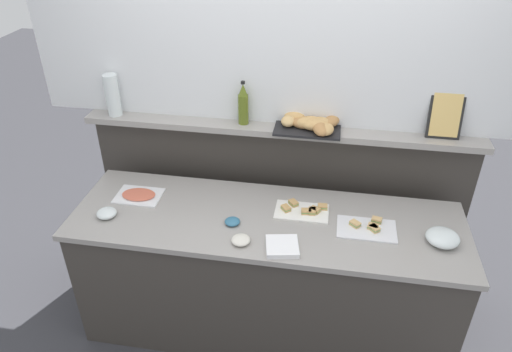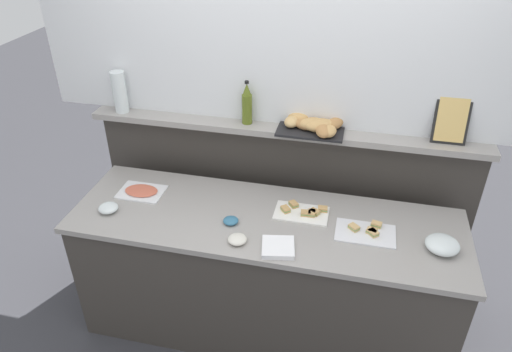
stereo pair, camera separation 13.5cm
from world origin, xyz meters
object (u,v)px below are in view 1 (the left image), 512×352
object	(u,v)px
condiment_bowl_teal	(232,221)
olive_oil_bottle	(243,105)
napkin_stack	(282,246)
condiment_bowl_cream	(241,240)
sandwich_platter_side	(367,228)
bread_basket	(311,124)
glass_bowl_large	(442,238)
cold_cuts_platter	(139,195)
glass_bowl_medium	(107,213)
framed_picture	(446,114)
sandwich_platter_rear	(303,210)
water_carafe	(113,95)

from	to	relation	value
condiment_bowl_teal	olive_oil_bottle	size ratio (longest dim) A/B	0.32
napkin_stack	condiment_bowl_cream	bearing A→B (deg)	177.12
sandwich_platter_side	bread_basket	world-z (taller)	bread_basket
glass_bowl_large	bread_basket	distance (m)	0.98
sandwich_platter_side	cold_cuts_platter	world-z (taller)	sandwich_platter_side
glass_bowl_medium	glass_bowl_large	bearing A→B (deg)	2.46
olive_oil_bottle	glass_bowl_large	bearing A→B (deg)	-23.96
condiment_bowl_teal	framed_picture	distance (m)	1.38
sandwich_platter_side	cold_cuts_platter	xyz separation A→B (m)	(-1.38, 0.09, -0.00)
sandwich_platter_rear	water_carafe	distance (m)	1.40
sandwich_platter_rear	framed_picture	bearing A→B (deg)	27.36
bread_basket	cold_cuts_platter	bearing A→B (deg)	-160.50
glass_bowl_medium	olive_oil_bottle	xyz separation A→B (m)	(0.69, 0.61, 0.47)
cold_cuts_platter	glass_bowl_medium	size ratio (longest dim) A/B	2.42
glass_bowl_large	condiment_bowl_teal	world-z (taller)	glass_bowl_large
glass_bowl_large	condiment_bowl_cream	world-z (taller)	glass_bowl_large
bread_basket	water_carafe	size ratio (longest dim) A/B	1.51
napkin_stack	condiment_bowl_teal	bearing A→B (deg)	151.52
olive_oil_bottle	bread_basket	size ratio (longest dim) A/B	0.68
sandwich_platter_rear	water_carafe	xyz separation A→B (m)	(-1.27, 0.36, 0.49)
olive_oil_bottle	framed_picture	world-z (taller)	framed_picture
condiment_bowl_cream	condiment_bowl_teal	distance (m)	0.17
glass_bowl_medium	framed_picture	distance (m)	2.05
olive_oil_bottle	framed_picture	bearing A→B (deg)	1.13
bread_basket	framed_picture	bearing A→B (deg)	3.57
cold_cuts_platter	napkin_stack	distance (m)	0.99
napkin_stack	olive_oil_bottle	xyz separation A→B (m)	(-0.34, 0.72, 0.48)
sandwich_platter_side	framed_picture	world-z (taller)	framed_picture
condiment_bowl_cream	cold_cuts_platter	bearing A→B (deg)	155.42
condiment_bowl_cream	napkin_stack	world-z (taller)	condiment_bowl_cream
sandwich_platter_side	glass_bowl_medium	bearing A→B (deg)	-174.97
cold_cuts_platter	framed_picture	bearing A→B (deg)	12.87
glass_bowl_medium	bread_basket	size ratio (longest dim) A/B	0.28
bread_basket	water_carafe	bearing A→B (deg)	179.57
condiment_bowl_teal	water_carafe	xyz separation A→B (m)	(-0.88, 0.54, 0.49)
sandwich_platter_side	olive_oil_bottle	xyz separation A→B (m)	(-0.79, 0.48, 0.48)
glass_bowl_large	condiment_bowl_cream	bearing A→B (deg)	-170.38
glass_bowl_large	olive_oil_bottle	xyz separation A→B (m)	(-1.18, 0.53, 0.46)
sandwich_platter_rear	napkin_stack	distance (m)	0.35
sandwich_platter_rear	glass_bowl_large	size ratio (longest dim) A/B	1.76
water_carafe	glass_bowl_large	bearing A→B (deg)	-14.17
sandwich_platter_rear	water_carafe	world-z (taller)	water_carafe
condiment_bowl_teal	napkin_stack	distance (m)	0.35
condiment_bowl_cream	bread_basket	size ratio (longest dim) A/B	0.25
condiment_bowl_teal	sandwich_platter_rear	bearing A→B (deg)	24.79
sandwich_platter_side	framed_picture	size ratio (longest dim) A/B	1.16
sandwich_platter_rear	condiment_bowl_teal	bearing A→B (deg)	-155.21
sandwich_platter_side	condiment_bowl_teal	distance (m)	0.76
glass_bowl_medium	condiment_bowl_cream	size ratio (longest dim) A/B	1.12
sandwich_platter_side	framed_picture	xyz separation A→B (m)	(0.40, 0.50, 0.50)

